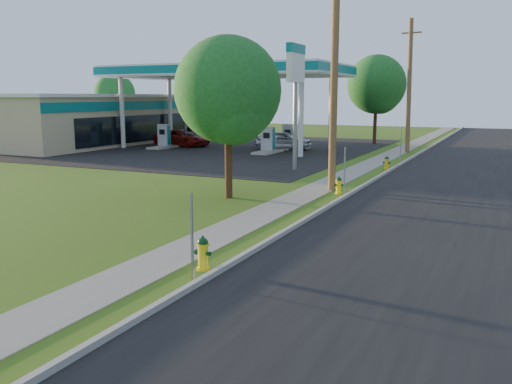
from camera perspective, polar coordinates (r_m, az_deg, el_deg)
ground_plane at (r=9.45m, az=-22.22°, el=-16.21°), size 140.00×140.00×0.00m
road at (r=16.22m, az=17.73°, el=-4.92°), size 8.00×120.00×0.02m
curb at (r=17.16m, az=4.39°, el=-3.43°), size 0.15×120.00×0.15m
sidewalk at (r=17.85m, az=-0.87°, el=-3.07°), size 1.50×120.00×0.03m
forecourt at (r=43.97m, az=-5.44°, el=4.71°), size 26.00×28.00×0.02m
utility_pole_mid at (r=23.68m, az=8.24°, el=12.10°), size 1.40×0.32×9.80m
utility_pole_far at (r=41.20m, az=15.83°, el=10.70°), size 1.40×0.32×9.50m
sign_post_near at (r=11.99m, az=-6.76°, el=-4.84°), size 0.05×0.04×2.00m
sign_post_mid at (r=22.67m, az=9.29°, el=2.14°), size 0.05×0.04×2.00m
sign_post_far at (r=34.49m, az=14.99°, el=4.61°), size 0.05×0.04×2.00m
gas_canopy at (r=42.83m, az=-3.22°, el=12.48°), size 18.18×9.18×6.40m
fuel_pump_nw at (r=43.59m, az=-9.65°, el=5.51°), size 1.20×3.20×1.90m
fuel_pump_ne at (r=39.14m, az=1.26°, el=5.15°), size 1.20×3.20×1.90m
fuel_pump_sw at (r=46.91m, az=-6.84°, el=5.89°), size 1.20×3.20×1.90m
fuel_pump_se at (r=42.81m, az=3.47°, el=5.55°), size 1.20×3.20×1.90m
convenience_store at (r=50.34m, az=-16.38°, el=7.44°), size 10.40×22.40×4.25m
price_pylon at (r=30.18m, az=4.20°, el=12.62°), size 0.34×2.04×6.85m
tree_verge at (r=21.54m, az=-2.83°, el=10.23°), size 4.24×4.24×6.43m
tree_lot at (r=47.88m, az=12.65°, el=10.77°), size 4.99×4.99×7.56m
tree_back at (r=59.38m, az=-14.60°, el=9.81°), size 4.25×4.25×6.44m
hydrant_near at (r=12.93m, az=-5.61°, el=-6.43°), size 0.43×0.38×0.83m
hydrant_mid at (r=23.04m, az=8.70°, el=0.69°), size 0.39×0.35×0.75m
hydrant_far at (r=31.17m, az=13.59°, el=2.99°), size 0.41×0.37×0.80m
car_red at (r=45.27m, az=-7.74°, el=5.68°), size 5.22×2.92×1.38m
car_silver at (r=42.02m, az=2.90°, el=5.49°), size 4.49×2.18×1.48m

